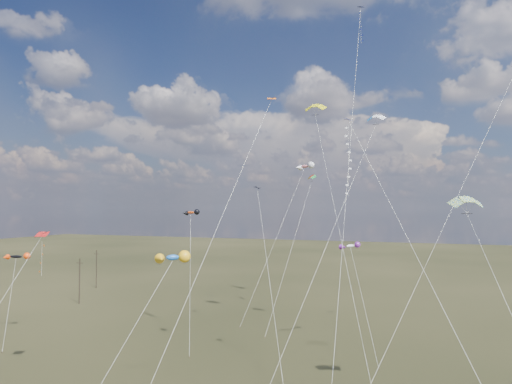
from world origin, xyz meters
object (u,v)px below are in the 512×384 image
(utility_pole_near, at_px, (80,281))
(utility_pole_far, at_px, (96,269))
(parafoil_yellow, at_px, (315,106))
(novelty_black_orange, at_px, (16,257))
(diamond_black_high, at_px, (511,107))

(utility_pole_near, xyz_separation_m, utility_pole_far, (-8.00, 14.00, 0.00))
(utility_pole_far, height_order, parafoil_yellow, parafoil_yellow)
(parafoil_yellow, bearing_deg, utility_pole_far, 159.12)
(utility_pole_far, bearing_deg, novelty_black_orange, -65.90)
(parafoil_yellow, relative_size, novelty_black_orange, 2.84)
(utility_pole_far, distance_m, novelty_black_orange, 37.70)
(diamond_black_high, bearing_deg, utility_pole_near, 172.51)
(parafoil_yellow, bearing_deg, utility_pole_near, 172.38)
(diamond_black_high, height_order, novelty_black_orange, diamond_black_high)
(utility_pole_near, distance_m, parafoil_yellow, 51.87)
(utility_pole_far, height_order, novelty_black_orange, novelty_black_orange)
(diamond_black_high, xyz_separation_m, novelty_black_orange, (-59.68, -11.11, -17.61))
(utility_pole_near, height_order, parafoil_yellow, parafoil_yellow)
(utility_pole_near, distance_m, novelty_black_orange, 22.12)
(utility_pole_far, height_order, diamond_black_high, diamond_black_high)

